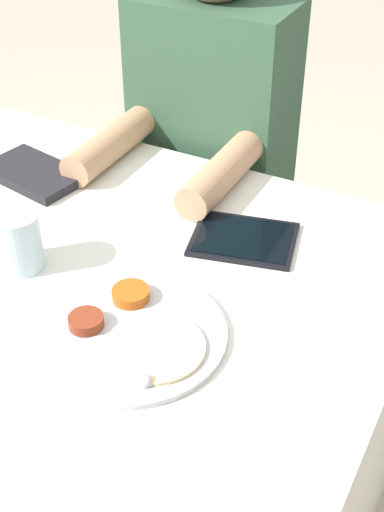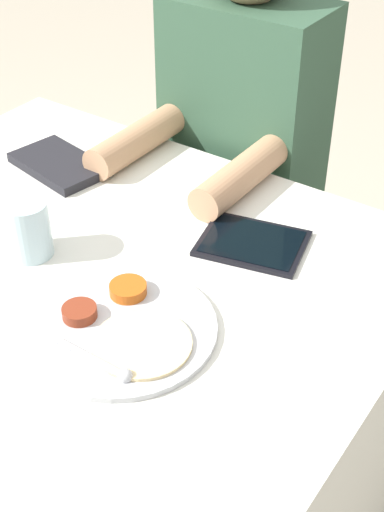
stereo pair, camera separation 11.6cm
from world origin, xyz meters
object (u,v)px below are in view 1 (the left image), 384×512
object	(u,v)px
red_notebook	(34,174)
person_diner	(210,193)
drinking_glass	(19,241)
tablet_device	(244,239)
thali_tray	(131,333)

from	to	relation	value
red_notebook	person_diner	xyz separation A→B (m)	(0.23, 0.36, -0.18)
drinking_glass	person_diner	bearing A→B (deg)	84.28
red_notebook	person_diner	world-z (taller)	person_diner
person_diner	drinking_glass	size ratio (longest dim) A/B	11.59
red_notebook	drinking_glass	bearing A→B (deg)	-56.21
person_diner	drinking_glass	bearing A→B (deg)	-95.72
red_notebook	tablet_device	distance (m)	0.48
thali_tray	person_diner	xyz separation A→B (m)	(-0.20, 0.68, -0.18)
tablet_device	person_diner	xyz separation A→B (m)	(-0.25, 0.37, -0.18)
person_diner	tablet_device	bearing A→B (deg)	-56.06
person_diner	drinking_glass	world-z (taller)	person_diner
red_notebook	drinking_glass	size ratio (longest dim) A/B	2.15
tablet_device	drinking_glass	distance (m)	0.40
thali_tray	person_diner	size ratio (longest dim) A/B	0.25
thali_tray	tablet_device	xyz separation A→B (m)	(0.05, 0.31, -0.00)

